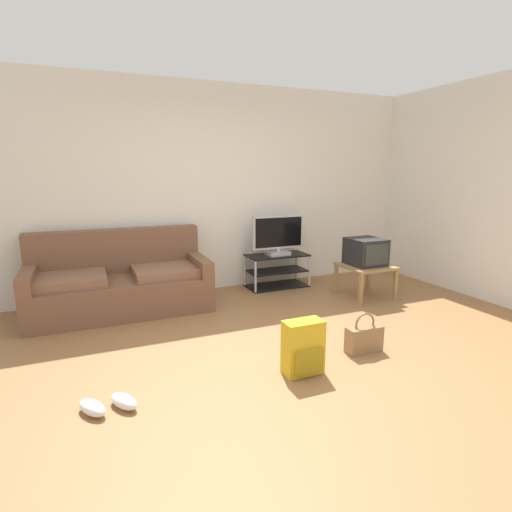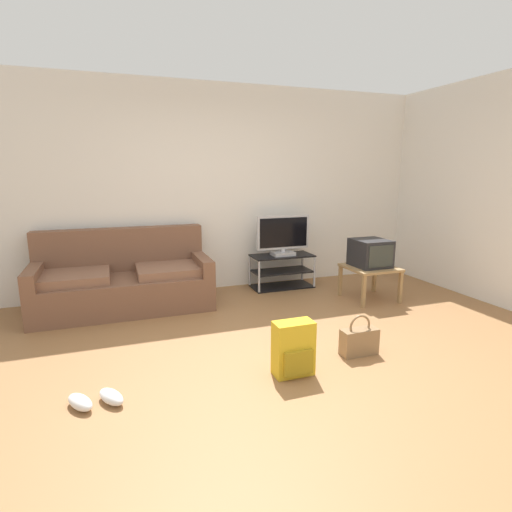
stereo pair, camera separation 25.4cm
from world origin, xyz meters
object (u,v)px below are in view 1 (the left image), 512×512
object	(u,v)px
couch	(120,283)
side_table	(365,269)
tv_stand	(277,271)
handbag	(364,338)
crt_tv	(366,252)
flat_tv	(278,236)
sneakers_pair	(108,404)
backpack	(304,348)

from	to	relation	value
couch	side_table	distance (m)	3.00
tv_stand	side_table	distance (m)	1.21
handbag	crt_tv	bearing A→B (deg)	52.53
tv_stand	crt_tv	xyz separation A→B (m)	(0.82, -0.86, 0.36)
flat_tv	handbag	bearing A→B (deg)	-95.40
couch	side_table	world-z (taller)	couch
handbag	sneakers_pair	distance (m)	2.17
backpack	sneakers_pair	distance (m)	1.48
couch	tv_stand	bearing A→B (deg)	4.35
sneakers_pair	flat_tv	bearing A→B (deg)	43.54
flat_tv	sneakers_pair	bearing A→B (deg)	-136.46
flat_tv	sneakers_pair	world-z (taller)	flat_tv
flat_tv	crt_tv	world-z (taller)	flat_tv
couch	backpack	world-z (taller)	couch
backpack	handbag	size ratio (longest dim) A/B	1.19
tv_stand	backpack	xyz separation A→B (m)	(-0.90, -2.33, -0.01)
couch	crt_tv	size ratio (longest dim) A/B	4.52
tv_stand	sneakers_pair	xyz separation A→B (m)	(-2.37, -2.27, -0.18)
side_table	backpack	distance (m)	2.25
flat_tv	crt_tv	xyz separation A→B (m)	(0.82, -0.84, -0.13)
flat_tv	couch	bearing A→B (deg)	-176.26
tv_stand	flat_tv	bearing A→B (deg)	-90.00
side_table	handbag	bearing A→B (deg)	-127.80
crt_tv	sneakers_pair	world-z (taller)	crt_tv
couch	backpack	distance (m)	2.48
crt_tv	flat_tv	bearing A→B (deg)	134.14
flat_tv	backpack	distance (m)	2.52
tv_stand	crt_tv	bearing A→B (deg)	-46.61
backpack	flat_tv	bearing A→B (deg)	43.85
flat_tv	side_table	world-z (taller)	flat_tv
tv_stand	sneakers_pair	distance (m)	3.29
crt_tv	handbag	world-z (taller)	crt_tv
tv_stand	side_table	size ratio (longest dim) A/B	1.45
tv_stand	backpack	distance (m)	2.49
flat_tv	sneakers_pair	xyz separation A→B (m)	(-2.37, -2.25, -0.68)
couch	backpack	xyz separation A→B (m)	(1.20, -2.17, -0.11)
tv_stand	backpack	size ratio (longest dim) A/B	1.93
backpack	handbag	distance (m)	0.71
tv_stand	handbag	xyz separation A→B (m)	(-0.21, -2.20, -0.10)
crt_tv	sneakers_pair	size ratio (longest dim) A/B	1.03
tv_stand	flat_tv	world-z (taller)	flat_tv
sneakers_pair	handbag	bearing A→B (deg)	2.06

